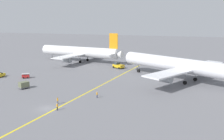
% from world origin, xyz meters
% --- Properties ---
extents(ground_plane, '(600.00, 600.00, 0.00)m').
position_xyz_m(ground_plane, '(0.00, 0.00, 0.00)').
color(ground_plane, slate).
extents(taxiway_stripe, '(10.60, 119.62, 0.01)m').
position_xyz_m(taxiway_stripe, '(3.06, 10.00, 0.00)').
color(taxiway_stripe, yellow).
rests_on(taxiway_stripe, ground).
extents(airliner_at_gate_left, '(49.81, 41.43, 15.16)m').
position_xyz_m(airliner_at_gate_left, '(-24.25, 64.62, 5.13)').
color(airliner_at_gate_left, white).
rests_on(airliner_at_gate_left, ground).
extents(airliner_being_pushed, '(51.19, 39.79, 16.33)m').
position_xyz_m(airliner_being_pushed, '(29.33, 39.33, 5.55)').
color(airliner_being_pushed, silver).
rests_on(airliner_being_pushed, ground).
extents(pushback_tug, '(8.04, 5.30, 2.86)m').
position_xyz_m(pushback_tug, '(0.33, 54.73, 1.21)').
color(pushback_tug, gold).
rests_on(pushback_tug, ground).
extents(gse_baggage_cart_near_cluster, '(3.15, 2.79, 1.71)m').
position_xyz_m(gse_baggage_cart_near_cluster, '(-26.04, 24.58, 0.86)').
color(gse_baggage_cart_near_cluster, red).
rests_on(gse_baggage_cart_near_cluster, ground).
extents(gse_container_dolly_flat, '(3.28, 3.81, 2.15)m').
position_xyz_m(gse_container_dolly_flat, '(-17.20, 12.87, 1.17)').
color(gse_container_dolly_flat, slate).
rests_on(gse_container_dolly_flat, ground).
extents(gse_belt_loader_portside, '(2.22, 5.02, 3.02)m').
position_xyz_m(gse_belt_loader_portside, '(-36.37, 22.74, 0.83)').
color(gse_belt_loader_portside, gold).
rests_on(gse_belt_loader_portside, ground).
extents(ground_crew_ramp_agent_by_cones, '(0.36, 0.36, 1.76)m').
position_xyz_m(ground_crew_ramp_agent_by_cones, '(0.78, 3.75, 0.92)').
color(ground_crew_ramp_agent_by_cones, '#4C4C51').
rests_on(ground_crew_ramp_agent_by_cones, ground).
extents(ground_crew_wing_walker_right, '(0.36, 0.36, 1.76)m').
position_xyz_m(ground_crew_wing_walker_right, '(8.24, 11.95, 0.92)').
color(ground_crew_wing_walker_right, '#2D3351').
rests_on(ground_crew_wing_walker_right, ground).
extents(ground_crew_marshaller_foreground, '(0.36, 0.36, 1.76)m').
position_xyz_m(ground_crew_marshaller_foreground, '(3.11, -0.14, 0.92)').
color(ground_crew_marshaller_foreground, black).
rests_on(ground_crew_marshaller_foreground, ground).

